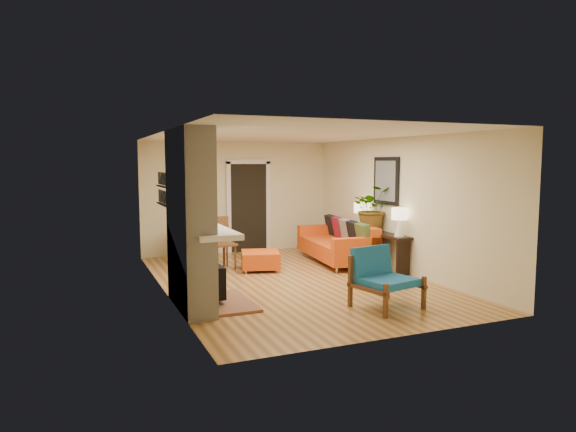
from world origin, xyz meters
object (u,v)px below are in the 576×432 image
object	(u,v)px
sofa	(340,243)
lamp_near	(399,219)
ottoman	(260,259)
console_table	(378,239)
houseplant	(373,208)
dining_table	(204,232)
blue_chair	(381,275)
lamp_far	(361,212)

from	to	relation	value
sofa	lamp_near	bearing A→B (deg)	-74.92
ottoman	console_table	xyz separation A→B (m)	(2.29, -0.67, 0.36)
console_table	sofa	bearing A→B (deg)	116.12
sofa	console_table	bearing A→B (deg)	-63.88
sofa	console_table	size ratio (longest dim) A/B	1.31
houseplant	sofa	bearing A→B (deg)	122.36
dining_table	houseplant	size ratio (longest dim) A/B	2.12
blue_chair	houseplant	xyz separation A→B (m)	(1.49, 2.62, 0.72)
sofa	blue_chair	bearing A→B (deg)	-108.38
lamp_far	houseplant	bearing A→B (deg)	-91.17
lamp_near	lamp_far	xyz separation A→B (m)	(0.00, 1.40, 0.00)
ottoman	dining_table	xyz separation A→B (m)	(-0.86, 1.07, 0.46)
sofa	ottoman	size ratio (longest dim) A/B	2.69
blue_chair	dining_table	size ratio (longest dim) A/B	0.50
ottoman	blue_chair	size ratio (longest dim) A/B	0.91
console_table	houseplant	xyz separation A→B (m)	(-0.01, 0.21, 0.61)
ottoman	lamp_near	world-z (taller)	lamp_near
dining_table	lamp_near	world-z (taller)	lamp_near
dining_table	console_table	bearing A→B (deg)	-28.83
ottoman	houseplant	distance (m)	2.52
sofa	lamp_far	size ratio (longest dim) A/B	4.48
console_table	houseplant	distance (m)	0.65
ottoman	dining_table	size ratio (longest dim) A/B	0.46
console_table	houseplant	bearing A→B (deg)	92.74
houseplant	console_table	bearing A→B (deg)	-87.26
blue_chair	lamp_near	bearing A→B (deg)	48.75
houseplant	lamp_far	bearing A→B (deg)	88.83
dining_table	houseplant	bearing A→B (deg)	-25.91
sofa	dining_table	distance (m)	2.89
sofa	houseplant	bearing A→B (deg)	-57.64
lamp_near	lamp_far	size ratio (longest dim) A/B	1.00
blue_chair	houseplant	bearing A→B (deg)	60.33
sofa	console_table	distance (m)	0.97
blue_chair	lamp_far	distance (m)	3.51
blue_chair	houseplant	world-z (taller)	houseplant
houseplant	dining_table	bearing A→B (deg)	154.09
console_table	lamp_near	bearing A→B (deg)	-90.00
lamp_near	sofa	bearing A→B (deg)	105.08
lamp_far	console_table	bearing A→B (deg)	-90.00
ottoman	console_table	distance (m)	2.41
ottoman	houseplant	world-z (taller)	houseplant
console_table	lamp_far	world-z (taller)	lamp_far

